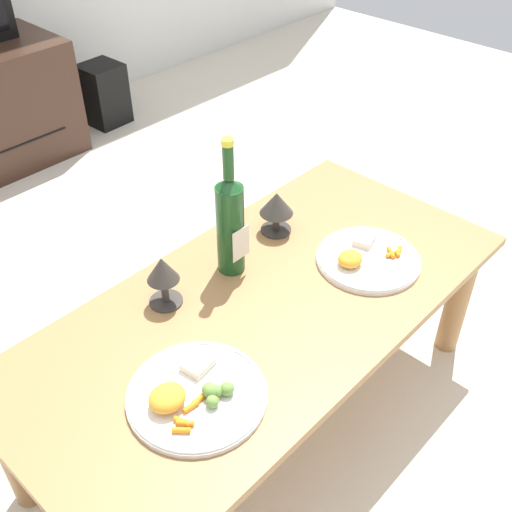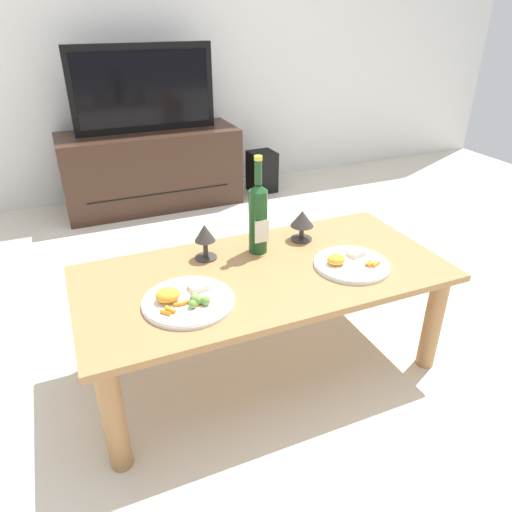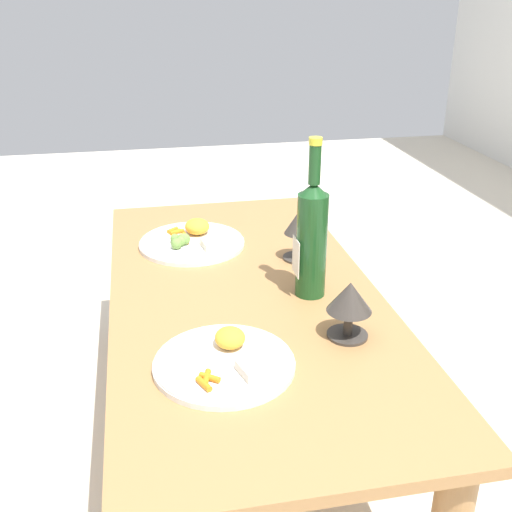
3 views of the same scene
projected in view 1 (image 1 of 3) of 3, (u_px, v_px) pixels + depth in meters
The scene contains 8 objects.
ground_plane at pixel (262, 411), 1.80m from camera, with size 6.40×6.40×0.00m, color beige.
dining_table at pixel (263, 323), 1.57m from camera, with size 1.34×0.64×0.43m.
floor_speaker at pixel (104, 94), 3.15m from camera, with size 0.19×0.19×0.31m, color black.
wine_bottle at pixel (230, 222), 1.54m from camera, with size 0.07×0.07×0.38m.
goblet_left at pixel (163, 273), 1.47m from camera, with size 0.08×0.08×0.14m.
goblet_right at pixel (277, 206), 1.71m from camera, with size 0.10×0.10×0.13m.
dinner_plate_left at pixel (195, 394), 1.29m from camera, with size 0.30×0.30×0.06m.
dinner_plate_right at pixel (367, 258), 1.64m from camera, with size 0.28×0.28×0.05m.
Camera 1 is at (-0.83, -0.75, 1.48)m, focal length 43.23 mm.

